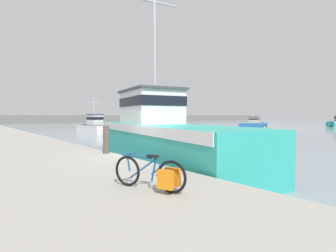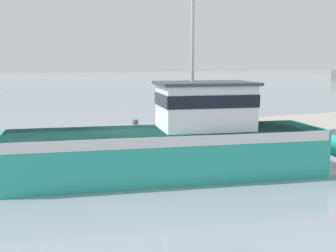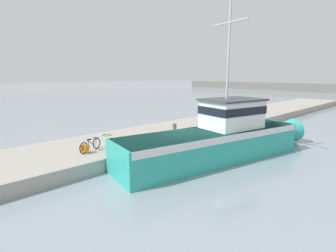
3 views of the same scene
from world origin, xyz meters
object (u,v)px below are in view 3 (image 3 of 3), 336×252
bicycle_touring (88,146)px  mooring_post (175,132)px  fishing_boat_main (222,137)px  water_bottle_by_bike (119,149)px

bicycle_touring → mooring_post: 5.71m
fishing_boat_main → water_bottle_by_bike: (-3.57, -5.03, -0.51)m
mooring_post → water_bottle_by_bike: (-0.40, -4.15, -0.45)m
bicycle_touring → mooring_post: size_ratio=1.48×
fishing_boat_main → water_bottle_by_bike: fishing_boat_main is taller
fishing_boat_main → bicycle_touring: 7.92m
water_bottle_by_bike → fishing_boat_main: bearing=54.7°
mooring_post → water_bottle_by_bike: 4.20m
bicycle_touring → water_bottle_by_bike: bicycle_touring is taller
fishing_boat_main → mooring_post: bearing=-153.0°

